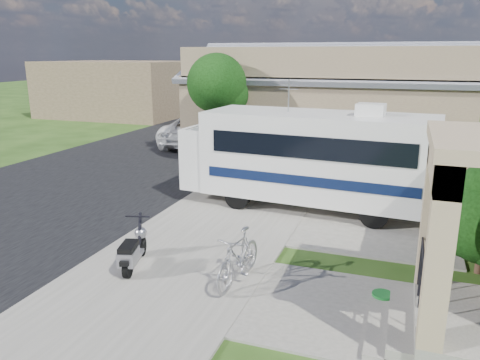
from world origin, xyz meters
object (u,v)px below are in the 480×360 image
(van, at_px, (246,112))
(scooter, at_px, (133,251))
(motorhome, at_px, (308,156))
(garden_hose, at_px, (382,299))
(pickup_truck, at_px, (202,129))
(bicycle, at_px, (238,260))

(van, bearing_deg, scooter, -68.47)
(motorhome, relative_size, scooter, 4.87)
(motorhome, bearing_deg, scooter, -111.56)
(scooter, height_order, van, van)
(scooter, height_order, garden_hose, scooter)
(scooter, relative_size, van, 0.25)
(van, bearing_deg, garden_hose, -55.45)
(pickup_truck, relative_size, garden_hose, 14.63)
(pickup_truck, bearing_deg, motorhome, 128.57)
(bicycle, relative_size, garden_hose, 4.57)
(motorhome, height_order, garden_hose, motorhome)
(van, bearing_deg, motorhome, -55.67)
(van, xyz_separation_m, garden_hose, (9.65, -20.40, -0.80))
(pickup_truck, xyz_separation_m, van, (-0.02, 7.00, 0.09))
(pickup_truck, bearing_deg, garden_hose, 123.53)
(motorhome, distance_m, scooter, 6.18)
(scooter, bearing_deg, van, 86.13)
(motorhome, xyz_separation_m, pickup_truck, (-7.14, 8.28, -0.82))
(bicycle, height_order, van, van)
(pickup_truck, bearing_deg, bicycle, 114.52)
(motorhome, xyz_separation_m, scooter, (-2.63, -5.47, -1.16))
(motorhome, xyz_separation_m, garden_hose, (2.49, -5.12, -1.53))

